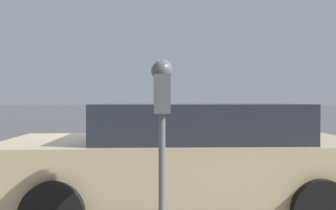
# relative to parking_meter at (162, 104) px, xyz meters

# --- Properties ---
(ground_plane) EXTENTS (220.00, 220.00, 0.00)m
(ground_plane) POSITION_rel_parking_meter_xyz_m (2.50, 0.25, -1.40)
(ground_plane) COLOR #424244
(parking_meter) EXTENTS (0.21, 0.19, 1.64)m
(parking_meter) POSITION_rel_parking_meter_xyz_m (0.00, 0.00, 0.00)
(parking_meter) COLOR #4C5156
(parking_meter) RESTS_ON sidewalk
(car_tan) EXTENTS (2.19, 4.36, 1.39)m
(car_tan) POSITION_rel_parking_meter_xyz_m (1.45, -0.34, -0.65)
(car_tan) COLOR tan
(car_tan) RESTS_ON ground_plane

